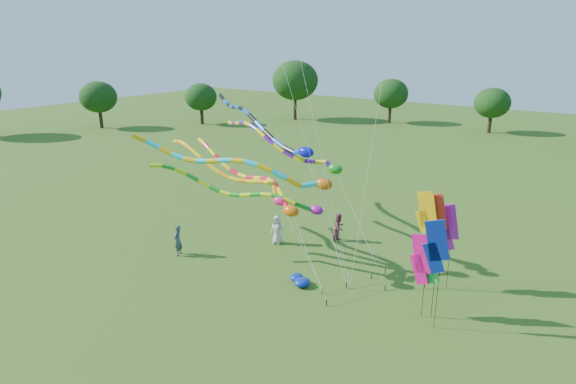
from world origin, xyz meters
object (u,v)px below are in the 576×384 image
Objects in this scene: tube_kite_red at (256,182)px; tube_kite_orange at (235,175)px; person_b at (178,240)px; blue_nylon_heap at (307,277)px; person_c at (339,227)px; person_a at (277,230)px.

tube_kite_red is 1.36m from tube_kite_orange.
blue_nylon_heap is at bearing 78.30° from person_b.
tube_kite_orange is 7.22m from blue_nylon_heap.
tube_kite_orange reaches higher than person_c.
person_a is at bearing 70.83° from tube_kite_orange.
person_b is (-7.98, -1.66, 0.70)m from blue_nylon_heap.
tube_kite_red is at bearing 23.07° from tube_kite_orange.
person_b is at bearing 142.46° from person_c.
person_c is at bearing 78.99° from tube_kite_red.
tube_kite_red is 6.84× the size of person_a.
tube_kite_orange reaches higher than person_a.
person_c is (2.92, 2.59, -0.02)m from person_a.
tube_kite_orange is (-1.32, -0.23, 0.26)m from tube_kite_red.
person_b reaches higher than person_a.
person_c is at bearing 114.14° from person_b.
person_c is (4.29, 4.77, -3.84)m from tube_kite_orange.
person_a is at bearing 118.00° from person_b.
person_c is (-1.28, 5.67, 0.67)m from blue_nylon_heap.
person_a is (1.37, 2.18, -3.82)m from tube_kite_orange.
person_b is at bearing -120.93° from tube_kite_red.
person_a is 1.02× the size of person_c.
tube_kite_red is at bearing -99.10° from person_a.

